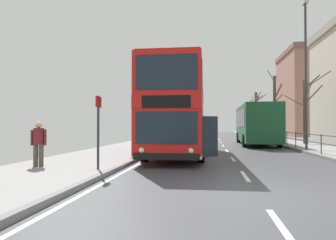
{
  "coord_description": "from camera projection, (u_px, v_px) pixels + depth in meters",
  "views": [
    {
      "loc": [
        -1.1,
        -7.01,
        1.56
      ],
      "look_at": [
        -3.04,
        7.18,
        1.83
      ],
      "focal_mm": 32.22,
      "sensor_mm": 36.0,
      "label": 1
    }
  ],
  "objects": [
    {
      "name": "bus_stop_sign_near",
      "position": [
        98.0,
        123.0,
        9.9
      ],
      "size": [
        0.08,
        0.44,
        2.41
      ],
      "color": "#2D2D33",
      "rests_on": "ground"
    },
    {
      "name": "double_decker_bus_main",
      "position": [
        179.0,
        112.0,
        16.05
      ],
      "size": [
        3.38,
        10.67,
        4.43
      ],
      "color": "red",
      "rests_on": "ground"
    },
    {
      "name": "bare_tree_far_00",
      "position": [
        275.0,
        106.0,
        31.57
      ],
      "size": [
        1.53,
        2.68,
        7.43
      ],
      "color": "#4C3D2D",
      "rests_on": "ground"
    },
    {
      "name": "street_lamp_far_side",
      "position": [
        306.0,
        64.0,
        18.57
      ],
      "size": [
        0.28,
        0.6,
        9.17
      ],
      "color": "#38383D",
      "rests_on": "ground"
    },
    {
      "name": "bare_tree_far_01",
      "position": [
        256.0,
        113.0,
        42.16
      ],
      "size": [
        2.26,
        1.74,
        6.22
      ],
      "color": "brown",
      "rests_on": "ground"
    },
    {
      "name": "pedestrian_railing_far_kerb",
      "position": [
        301.0,
        138.0,
        18.34
      ],
      "size": [
        0.05,
        24.54,
        0.99
      ],
      "color": "#2D3338",
      "rests_on": "ground"
    },
    {
      "name": "background_bus_far_lane",
      "position": [
        256.0,
        124.0,
        24.81
      ],
      "size": [
        2.89,
        9.85,
        3.18
      ],
      "color": "#19512D",
      "rests_on": "ground"
    },
    {
      "name": "bare_tree_far_02",
      "position": [
        306.0,
        109.0,
        23.9
      ],
      "size": [
        3.47,
        1.47,
        5.71
      ],
      "color": "brown",
      "rests_on": "ground"
    },
    {
      "name": "background_building_01",
      "position": [
        315.0,
        93.0,
        45.82
      ],
      "size": [
        9.28,
        11.59,
        12.97
      ],
      "color": "#936656",
      "rests_on": "ground"
    },
    {
      "name": "pedestrian_with_backpack",
      "position": [
        39.0,
        140.0,
        10.51
      ],
      "size": [
        0.55,
        0.57,
        1.56
      ],
      "color": "#4C473D",
      "rests_on": "ground"
    },
    {
      "name": "ground",
      "position": [
        226.0,
        192.0,
        6.86
      ],
      "size": [
        15.8,
        140.0,
        0.2
      ],
      "color": "#404045"
    }
  ]
}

